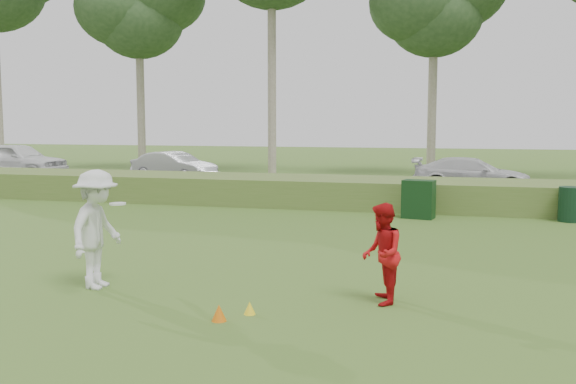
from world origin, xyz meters
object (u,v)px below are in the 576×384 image
(trash_bin, at_px, (570,204))
(car_left, at_px, (17,160))
(cone_orange, at_px, (219,313))
(player_white, at_px, (97,229))
(cone_yellow, at_px, (250,308))
(car_right, at_px, (472,174))
(player_red, at_px, (382,254))
(car_mid, at_px, (174,167))
(utility_cabinet, at_px, (419,199))

(trash_bin, distance_m, car_left, 25.22)
(cone_orange, bearing_deg, car_left, 133.72)
(player_white, xyz_separation_m, trash_bin, (8.79, 9.80, -0.51))
(player_white, distance_m, car_left, 23.18)
(player_white, xyz_separation_m, cone_yellow, (2.93, -0.77, -0.90))
(car_right, bearing_deg, car_left, 89.33)
(player_red, bearing_deg, cone_orange, -64.38)
(player_red, relative_size, car_left, 0.31)
(player_red, height_order, car_mid, player_red)
(utility_cabinet, bearing_deg, car_right, 88.04)
(cone_yellow, relative_size, car_mid, 0.05)
(cone_yellow, distance_m, car_right, 17.73)
(player_red, height_order, cone_yellow, player_red)
(cone_orange, bearing_deg, car_mid, 116.84)
(cone_orange, height_order, trash_bin, trash_bin)
(player_white, relative_size, trash_bin, 2.04)
(cone_orange, distance_m, car_left, 25.83)
(player_white, relative_size, car_mid, 0.48)
(player_white, relative_size, player_red, 1.28)
(player_white, height_order, car_left, player_white)
(utility_cabinet, bearing_deg, player_white, -106.47)
(player_white, xyz_separation_m, car_right, (6.23, 16.64, -0.27))
(cone_yellow, relative_size, utility_cabinet, 0.17)
(player_white, distance_m, player_red, 4.71)
(cone_yellow, distance_m, trash_bin, 12.09)
(utility_cabinet, xyz_separation_m, trash_bin, (4.13, 0.48, -0.07))
(utility_cabinet, bearing_deg, trash_bin, 16.69)
(utility_cabinet, height_order, trash_bin, utility_cabinet)
(trash_bin, height_order, car_left, car_left)
(cone_orange, xyz_separation_m, car_right, (3.62, 17.82, 0.60))
(cone_orange, relative_size, car_left, 0.05)
(trash_bin, bearing_deg, cone_orange, -119.38)
(car_right, bearing_deg, utility_cabinet, 169.49)
(cone_orange, distance_m, car_mid, 20.70)
(car_left, bearing_deg, cone_orange, -134.54)
(cone_yellow, bearing_deg, utility_cabinet, 80.22)
(trash_bin, relative_size, car_mid, 0.24)
(player_red, height_order, utility_cabinet, player_red)
(cone_orange, height_order, car_mid, car_mid)
(trash_bin, bearing_deg, car_mid, 154.24)
(car_left, relative_size, car_right, 1.10)
(trash_bin, xyz_separation_m, car_mid, (-15.52, 7.49, 0.25))
(cone_orange, relative_size, trash_bin, 0.24)
(car_mid, relative_size, car_right, 0.91)
(car_left, xyz_separation_m, car_mid, (8.50, -0.19, -0.18))
(player_white, bearing_deg, utility_cabinet, -26.97)
(player_white, distance_m, cone_yellow, 3.16)
(car_left, relative_size, car_mid, 1.22)
(cone_yellow, relative_size, trash_bin, 0.19)
(cone_orange, bearing_deg, car_right, 78.52)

